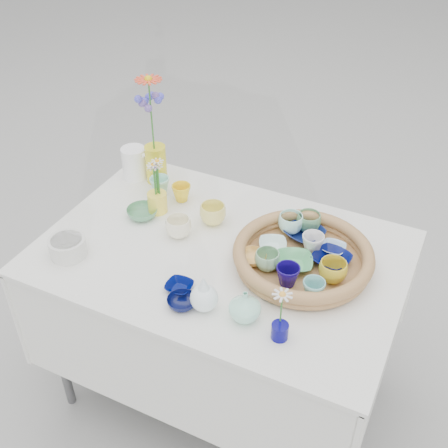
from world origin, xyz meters
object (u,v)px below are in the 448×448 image
at_px(display_table, 222,387).
at_px(wicker_tray, 303,257).
at_px(tall_vase_yellow, 156,164).
at_px(bud_vase_seafoam, 245,306).

xyz_separation_m(display_table, wicker_tray, (0.28, 0.05, 0.80)).
relative_size(wicker_tray, tall_vase_yellow, 2.96).
xyz_separation_m(wicker_tray, tall_vase_yellow, (-0.72, 0.25, 0.04)).
distance_m(display_table, bud_vase_seafoam, 0.88).
bearing_deg(bud_vase_seafoam, tall_vase_yellow, 139.48).
height_order(wicker_tray, bud_vase_seafoam, bud_vase_seafoam).
bearing_deg(bud_vase_seafoam, wicker_tray, 75.84).
xyz_separation_m(display_table, tall_vase_yellow, (-0.44, 0.30, 0.84)).
bearing_deg(display_table, tall_vase_yellow, 146.18).
xyz_separation_m(display_table, bud_vase_seafoam, (0.20, -0.26, 0.82)).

